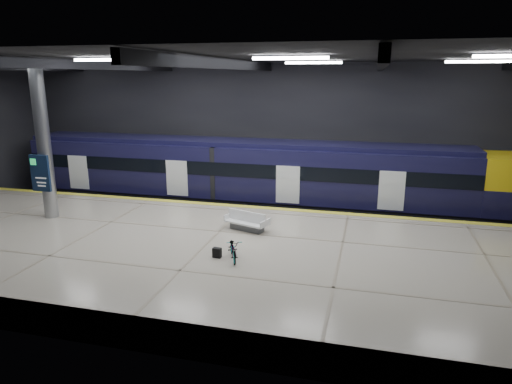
% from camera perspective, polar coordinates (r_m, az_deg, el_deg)
% --- Properties ---
extents(ground, '(30.00, 30.00, 0.00)m').
position_cam_1_polar(ground, '(20.13, -3.60, -6.95)').
color(ground, black).
rests_on(ground, ground).
extents(room_shell, '(30.10, 16.10, 8.05)m').
position_cam_1_polar(room_shell, '(18.82, -3.88, 9.49)').
color(room_shell, black).
rests_on(room_shell, ground).
extents(platform, '(30.00, 11.00, 1.10)m').
position_cam_1_polar(platform, '(17.74, -6.14, -8.12)').
color(platform, '#BEB2A0').
rests_on(platform, ground).
extents(safety_strip, '(30.00, 0.40, 0.01)m').
position_cam_1_polar(safety_strip, '(22.27, -1.46, -1.81)').
color(safety_strip, yellow).
rests_on(safety_strip, platform).
extents(rails, '(30.00, 1.52, 0.16)m').
position_cam_1_polar(rails, '(25.10, 0.27, -2.36)').
color(rails, gray).
rests_on(rails, ground).
extents(train, '(29.40, 2.84, 3.79)m').
position_cam_1_polar(train, '(24.45, 1.83, 1.97)').
color(train, black).
rests_on(train, ground).
extents(bench, '(1.98, 1.30, 0.81)m').
position_cam_1_polar(bench, '(18.85, -1.14, -3.95)').
color(bench, '#595B60').
rests_on(bench, platform).
extents(bicycle, '(1.06, 1.57, 0.78)m').
position_cam_1_polar(bicycle, '(15.95, -2.86, -7.07)').
color(bicycle, '#99999E').
rests_on(bicycle, platform).
extents(pannier_bag, '(0.32, 0.21, 0.35)m').
position_cam_1_polar(pannier_bag, '(16.21, -4.89, -7.56)').
color(pannier_bag, black).
rests_on(pannier_bag, platform).
extents(info_column, '(0.90, 0.78, 6.90)m').
position_cam_1_polar(info_column, '(21.96, -25.06, 5.58)').
color(info_column, '#9EA0A5').
rests_on(info_column, platform).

